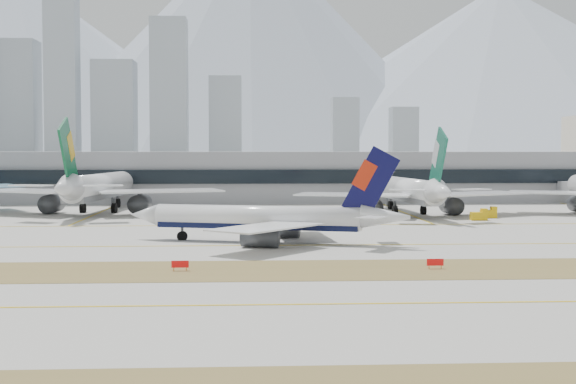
{
  "coord_description": "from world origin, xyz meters",
  "views": [
    {
      "loc": [
        -10.96,
        -134.57,
        15.51
      ],
      "look_at": [
        -2.66,
        18.0,
        7.5
      ],
      "focal_mm": 50.0,
      "sensor_mm": 36.0,
      "label": 1
    }
  ],
  "objects": [
    {
      "name": "widebody_eva",
      "position": [
        -47.15,
        64.12,
        6.11
      ],
      "size": [
        64.24,
        63.12,
        22.99
      ],
      "rotation": [
        0.0,
        0.0,
        1.48
      ],
      "color": "white",
      "rests_on": "ground"
    },
    {
      "name": "gse_b",
      "position": [
        -20.18,
        38.6,
        1.05
      ],
      "size": [
        3.55,
        2.0,
        2.6
      ],
      "color": "#E9B50C",
      "rests_on": "ground"
    },
    {
      "name": "mountain_ridge",
      "position": [
        33.0,
        1404.14,
        181.85
      ],
      "size": [
        2830.0,
        1120.0,
        470.0
      ],
      "color": "#9EA8B7",
      "rests_on": "ground"
    },
    {
      "name": "gse_extra",
      "position": [
        44.9,
        45.18,
        1.05
      ],
      "size": [
        3.55,
        2.0,
        2.6
      ],
      "color": "#E9B50C",
      "rests_on": "ground"
    },
    {
      "name": "ground",
      "position": [
        0.0,
        0.0,
        0.0
      ],
      "size": [
        3000.0,
        3000.0,
        0.0
      ],
      "primitive_type": "plane",
      "color": "#A8A59D",
      "rests_on": "ground"
    },
    {
      "name": "taxiing_airliner",
      "position": [
        -7.15,
        -0.9,
        3.95
      ],
      "size": [
        47.62,
        40.51,
        16.39
      ],
      "rotation": [
        0.0,
        0.0,
        2.84
      ],
      "color": "white",
      "rests_on": "ground"
    },
    {
      "name": "widebody_cathay",
      "position": [
        28.73,
        54.96,
        5.52
      ],
      "size": [
        58.03,
        56.97,
        20.75
      ],
      "rotation": [
        0.0,
        0.0,
        1.66
      ],
      "color": "white",
      "rests_on": "ground"
    },
    {
      "name": "city_skyline",
      "position": [
        -106.76,
        453.42,
        49.8
      ],
      "size": [
        342.0,
        49.8,
        140.0
      ],
      "color": "#949EA8",
      "rests_on": "ground"
    },
    {
      "name": "terminal",
      "position": [
        0.0,
        114.84,
        7.5
      ],
      "size": [
        280.0,
        43.1,
        15.0
      ],
      "color": "gray",
      "rests_on": "ground"
    },
    {
      "name": "gse_c",
      "position": [
        40.9,
        39.32,
        1.05
      ],
      "size": [
        3.55,
        2.0,
        2.6
      ],
      "color": "#E9B50C",
      "rests_on": "ground"
    },
    {
      "name": "hold_sign_right",
      "position": [
        13.85,
        -32.0,
        0.88
      ],
      "size": [
        2.2,
        0.15,
        1.35
      ],
      "color": "red",
      "rests_on": "ground"
    },
    {
      "name": "apron_markings",
      "position": [
        0.0,
        -53.95,
        0.02
      ],
      "size": [
        360.0,
        122.22,
        0.06
      ],
      "color": "olive",
      "rests_on": "ground"
    },
    {
      "name": "hold_sign_left",
      "position": [
        -19.24,
        -32.0,
        0.88
      ],
      "size": [
        2.2,
        0.15,
        1.35
      ],
      "color": "red",
      "rests_on": "ground"
    }
  ]
}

